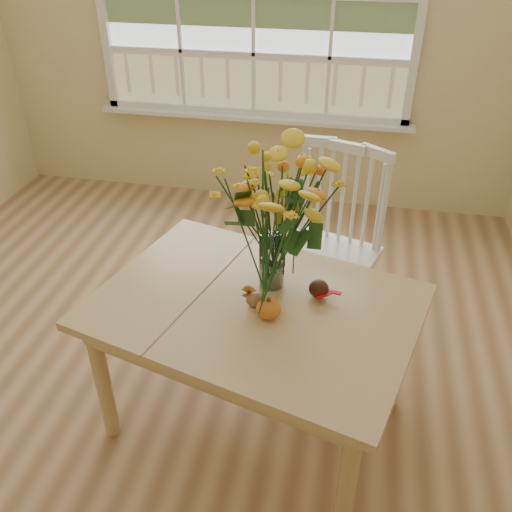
# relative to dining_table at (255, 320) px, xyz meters

# --- Properties ---
(floor) EXTENTS (4.00, 4.50, 0.01)m
(floor) POSITION_rel_dining_table_xyz_m (-0.47, 0.05, -0.61)
(floor) COLOR #966C48
(floor) RESTS_ON ground
(wall_back) EXTENTS (4.00, 0.02, 2.70)m
(wall_back) POSITION_rel_dining_table_xyz_m (-0.47, 2.30, 0.75)
(wall_back) COLOR beige
(wall_back) RESTS_ON floor
(dining_table) EXTENTS (1.50, 1.23, 0.70)m
(dining_table) POSITION_rel_dining_table_xyz_m (0.00, 0.00, 0.00)
(dining_table) COLOR tan
(dining_table) RESTS_ON floor
(windsor_chair) EXTENTS (0.61, 0.60, 1.06)m
(windsor_chair) POSITION_rel_dining_table_xyz_m (0.26, 0.74, -0.01)
(windsor_chair) COLOR white
(windsor_chair) RESTS_ON floor
(flower_vase) EXTENTS (0.50, 0.50, 0.59)m
(flower_vase) POSITION_rel_dining_table_xyz_m (0.04, 0.14, 0.45)
(flower_vase) COLOR white
(flower_vase) RESTS_ON dining_table
(pumpkin) EXTENTS (0.10, 0.10, 0.08)m
(pumpkin) POSITION_rel_dining_table_xyz_m (0.07, -0.08, 0.13)
(pumpkin) COLOR #CA6717
(pumpkin) RESTS_ON dining_table
(turkey_figurine) EXTENTS (0.08, 0.06, 0.10)m
(turkey_figurine) POSITION_rel_dining_table_xyz_m (0.01, -0.03, 0.13)
(turkey_figurine) COLOR #CCB78C
(turkey_figurine) RESTS_ON dining_table
(dark_gourd) EXTENTS (0.13, 0.08, 0.08)m
(dark_gourd) POSITION_rel_dining_table_xyz_m (0.25, 0.09, 0.13)
(dark_gourd) COLOR #38160F
(dark_gourd) RESTS_ON dining_table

